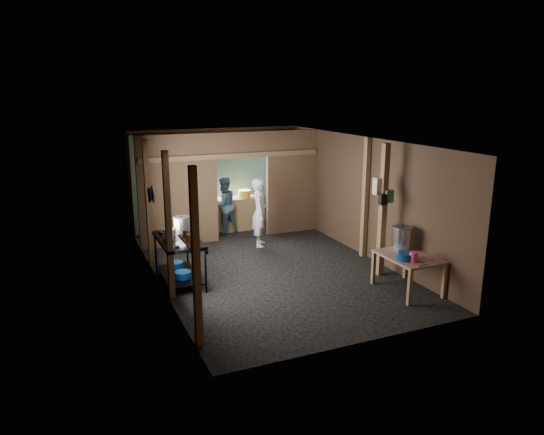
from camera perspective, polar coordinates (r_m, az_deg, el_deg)
name	(u,v)px	position (r m, az deg, el deg)	size (l,w,h in m)	color
floor	(268,266)	(10.41, -0.44, -5.62)	(4.50, 7.00, 0.00)	black
ceiling	(268,141)	(9.83, -0.47, 8.77)	(4.50, 7.00, 0.00)	#2D2C2C
wall_back	(217,178)	(13.27, -6.34, 4.50)	(4.50, 0.00, 2.60)	#432D20
wall_front	(366,258)	(7.07, 10.66, -4.57)	(4.50, 0.00, 2.60)	#432D20
wall_left	(156,217)	(9.43, -13.16, 0.11)	(0.00, 7.00, 2.60)	#432D20
wall_right	(363,196)	(11.09, 10.33, 2.39)	(0.00, 7.00, 2.60)	#432D20
partition_left	(178,191)	(11.71, -10.68, 3.00)	(1.85, 0.10, 2.60)	brown
partition_right	(292,182)	(12.64, 2.26, 4.08)	(1.35, 0.10, 2.60)	brown
partition_header	(242,145)	(11.99, -3.47, 8.33)	(1.30, 0.10, 0.60)	brown
turquoise_panel	(217,180)	(13.23, -6.26, 4.25)	(4.40, 0.06, 2.50)	#69A5A7
back_counter	(235,214)	(13.03, -4.27, 0.43)	(1.20, 0.50, 0.85)	#91734E
wall_clock	(226,155)	(13.16, -5.24, 7.09)	(0.20, 0.20, 0.03)	beige
post_left_a	(196,259)	(7.00, -8.69, -4.69)	(0.10, 0.12, 2.60)	#91734E
post_left_b	(169,227)	(8.68, -11.74, -1.05)	(0.10, 0.12, 2.60)	#91734E
post_left_c	(148,203)	(10.59, -13.97, 1.62)	(0.10, 0.12, 2.60)	#91734E
post_right	(365,198)	(10.89, 10.60, 2.15)	(0.10, 0.12, 2.60)	#91734E
post_free	(383,211)	(9.83, 12.54, 0.72)	(0.12, 0.12, 2.60)	#91734E
cross_beam	(233,156)	(11.89, -4.51, 7.05)	(4.40, 0.12, 0.12)	#91734E
pan_lid_big	(153,194)	(9.74, -13.47, 2.66)	(0.34, 0.34, 0.03)	slate
pan_lid_small	(149,195)	(10.15, -13.84, 2.52)	(0.30, 0.30, 0.03)	black
wall_shelf	(189,242)	(7.43, -9.49, -2.76)	(0.14, 0.80, 0.03)	#91734E
jar_white	(193,242)	(7.18, -9.02, -2.81)	(0.07, 0.07, 0.10)	beige
jar_yellow	(189,238)	(7.42, -9.51, -2.28)	(0.08, 0.08, 0.10)	gold
jar_green	(185,234)	(7.62, -9.91, -1.84)	(0.06, 0.06, 0.10)	#32793E
bag_white	(379,186)	(9.76, 12.19, 3.54)	(0.22, 0.15, 0.32)	beige
bag_green	(389,196)	(9.75, 13.18, 2.39)	(0.16, 0.12, 0.24)	#32793E
bag_black	(383,200)	(9.67, 12.56, 2.02)	(0.14, 0.10, 0.20)	black
gas_range	(179,261)	(9.61, -10.54, -4.87)	(0.76, 1.48, 0.87)	black
prep_table	(408,273)	(9.42, 15.26, -6.17)	(0.83, 1.14, 0.68)	#A77A6D
stove_pot_large	(182,225)	(9.87, -10.29, -0.82)	(0.31, 0.31, 0.32)	silver
stove_pot_med	(169,235)	(9.42, -11.70, -1.94)	(0.26, 0.26, 0.22)	silver
frying_pan	(184,244)	(9.06, -10.04, -2.97)	(0.29, 0.51, 0.07)	slate
blue_tub_front	(183,275)	(9.47, -10.17, -6.45)	(0.30, 0.30, 0.13)	navy
blue_tub_back	(176,265)	(10.02, -10.97, -5.33)	(0.29, 0.29, 0.12)	navy
stock_pot	(402,238)	(9.62, 14.65, -2.31)	(0.38, 0.38, 0.45)	silver
wash_basin	(406,256)	(9.07, 15.05, -4.27)	(0.34, 0.34, 0.13)	navy
pink_bucket	(414,257)	(8.98, 15.88, -4.36)	(0.15, 0.15, 0.17)	#EE3581
knife	(424,264)	(8.91, 17.03, -5.15)	(0.30, 0.04, 0.01)	silver
yellow_tub	(244,194)	(13.01, -3.18, 2.75)	(0.32, 0.32, 0.18)	gold
red_cup	(227,196)	(12.86, -5.12, 2.47)	(0.11, 0.11, 0.13)	#CB3556
cook	(260,212)	(11.58, -1.38, 0.59)	(0.58, 0.38, 1.60)	white
worker_back	(224,205)	(12.64, -5.55, 1.39)	(0.71, 0.55, 1.47)	#3F5D73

